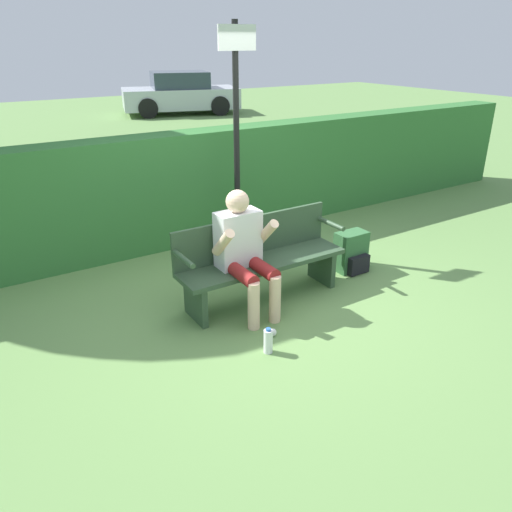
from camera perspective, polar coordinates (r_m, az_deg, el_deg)
The scene contains 9 objects.
ground_plane at distance 5.09m, azimuth 0.83°, elevation -4.92°, with size 40.00×40.00×0.00m, color #668E4C.
hedge_back at distance 6.39m, azimuth -8.58°, elevation 7.59°, with size 12.00×0.42×1.39m.
park_bench at distance 4.95m, azimuth 0.46°, elevation -0.23°, with size 1.74×0.44×0.83m.
person_seated at distance 4.64m, azimuth -1.42°, elevation 0.98°, with size 0.55×0.63×1.17m.
backpack at distance 5.73m, azimuth 10.86°, elevation 0.39°, with size 0.35×0.29×0.45m.
water_bottle at distance 4.23m, azimuth 1.40°, elevation -9.69°, with size 0.08×0.08×0.23m.
signpost at distance 5.92m, azimuth -2.22°, elevation 14.74°, with size 0.46×0.09×2.62m.
parked_car at distance 18.40m, azimuth -8.65°, elevation 17.85°, with size 4.26×2.86×1.40m.
litter_crumple at distance 4.48m, azimuth 1.93°, elevation -8.71°, with size 0.07×0.07×0.07m.
Camera 1 is at (-2.46, -3.74, 2.43)m, focal length 35.00 mm.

